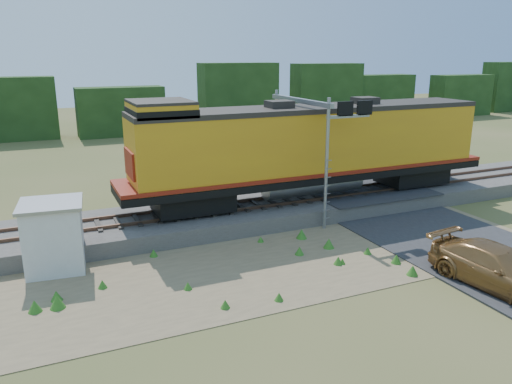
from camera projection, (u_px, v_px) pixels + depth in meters
name	position (u px, v px, depth m)	size (l,w,h in m)	color
ground	(313.00, 260.00, 21.36)	(140.00, 140.00, 0.00)	#475123
ballast	(256.00, 212.00, 26.54)	(70.00, 5.00, 0.80)	slate
rails	(256.00, 203.00, 26.41)	(70.00, 1.54, 0.16)	brown
dirt_shoulder	(266.00, 263.00, 21.01)	(26.00, 8.00, 0.03)	#8C7754
road	(428.00, 230.00, 24.71)	(7.00, 66.00, 0.86)	#38383A
tree_line_north	(137.00, 106.00, 54.01)	(130.00, 3.00, 6.50)	#1B3513
weed_clumps	(236.00, 273.00, 20.08)	(15.00, 6.20, 0.56)	#337220
locomotive	(309.00, 147.00, 26.87)	(21.22, 3.24, 5.48)	black
shed	(54.00, 236.00, 20.05)	(2.64, 2.64, 2.85)	silver
signal_gantry	(311.00, 125.00, 25.85)	(2.59, 6.20, 6.52)	gray
car	(498.00, 268.00, 18.63)	(2.18, 5.37, 1.56)	olive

